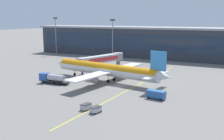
% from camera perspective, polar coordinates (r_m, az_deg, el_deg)
% --- Properties ---
extents(ground_plane, '(700.00, 700.00, 0.00)m').
position_cam_1_polar(ground_plane, '(87.38, 1.30, -3.39)').
color(ground_plane, slate).
extents(apron_lead_in_line, '(5.13, 79.87, 0.01)m').
position_cam_1_polar(apron_lead_in_line, '(87.26, 4.89, -3.44)').
color(apron_lead_in_line, yellow).
rests_on(apron_lead_in_line, ground_plane).
extents(terminal_building, '(191.68, 16.98, 16.59)m').
position_cam_1_polar(terminal_building, '(145.17, 18.04, 5.18)').
color(terminal_building, '#2D333D').
rests_on(terminal_building, ground_plane).
extents(main_airliner, '(48.06, 38.51, 11.86)m').
position_cam_1_polar(main_airliner, '(93.36, -1.24, 0.11)').
color(main_airliner, white).
rests_on(main_airliner, ground_plane).
extents(jet_bridge, '(10.31, 23.30, 6.76)m').
position_cam_1_polar(jet_bridge, '(109.98, -2.00, 2.30)').
color(jet_bridge, '#B2B7BC').
rests_on(jet_bridge, ground_plane).
extents(fuel_tanker, '(10.91, 3.09, 3.25)m').
position_cam_1_polar(fuel_tanker, '(92.50, -12.38, -1.72)').
color(fuel_tanker, '#232326').
rests_on(fuel_tanker, ground_plane).
extents(crew_van, '(5.21, 2.67, 2.30)m').
position_cam_1_polar(crew_van, '(74.56, 9.32, -5.03)').
color(crew_van, '#285B9E').
rests_on(crew_van, ground_plane).
extents(baggage_cart_0, '(2.18, 2.95, 1.48)m').
position_cam_1_polar(baggage_cart_0, '(65.64, -5.49, -7.65)').
color(baggage_cart_0, '#B2B7BC').
rests_on(baggage_cart_0, ground_plane).
extents(baggage_cart_1, '(2.18, 2.95, 1.48)m').
position_cam_1_polar(baggage_cart_1, '(63.50, -3.45, -8.27)').
color(baggage_cart_1, '#B2B7BC').
rests_on(baggage_cart_1, ground_plane).
extents(apron_light_mast_0, '(2.80, 0.50, 20.75)m').
position_cam_1_polar(apron_light_mast_0, '(146.03, 0.13, 7.32)').
color(apron_light_mast_0, gray).
rests_on(apron_light_mast_0, ground_plane).
extents(apron_light_mast_1, '(2.80, 0.50, 21.70)m').
position_cam_1_polar(apron_light_mast_1, '(165.81, -11.76, 7.71)').
color(apron_light_mast_1, gray).
rests_on(apron_light_mast_1, ground_plane).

